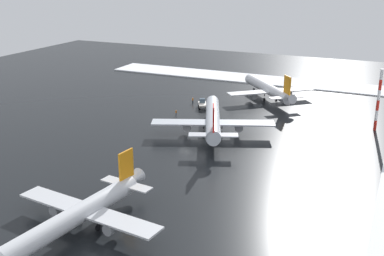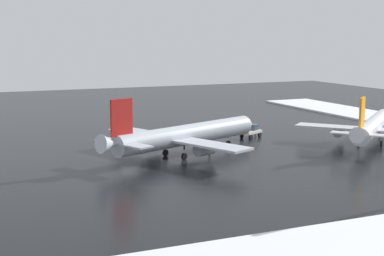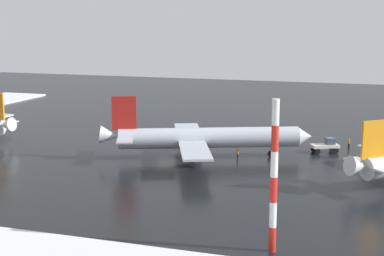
{
  "view_description": "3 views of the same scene",
  "coord_description": "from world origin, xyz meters",
  "px_view_note": "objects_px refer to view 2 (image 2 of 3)",
  "views": [
    {
      "loc": [
        -92.8,
        -43.68,
        37.5
      ],
      "look_at": [
        -1.35,
        -2.37,
        3.84
      ],
      "focal_mm": 45.0,
      "sensor_mm": 36.0,
      "label": 1
    },
    {
      "loc": [
        -28.11,
        -89.27,
        19.35
      ],
      "look_at": [
        10.21,
        -1.93,
        4.2
      ],
      "focal_mm": 55.0,
      "sensor_mm": 36.0,
      "label": 2
    },
    {
      "loc": [
        35.44,
        -92.39,
        22.26
      ],
      "look_at": [
        6.6,
        -5.24,
        5.22
      ],
      "focal_mm": 55.0,
      "sensor_mm": 36.0,
      "label": 3
    }
  ],
  "objects_px": {
    "airplane_parked_portside": "(372,126)",
    "ground_crew_beside_wing": "(256,128)",
    "airplane_parked_starboard": "(184,135)",
    "pushback_tug": "(252,131)",
    "ground_crew_by_nose_gear": "(197,133)",
    "ground_crew_near_tug": "(209,146)"
  },
  "relations": [
    {
      "from": "ground_crew_beside_wing",
      "to": "ground_crew_near_tug",
      "type": "relative_size",
      "value": 1.0
    },
    {
      "from": "airplane_parked_starboard",
      "to": "ground_crew_near_tug",
      "type": "bearing_deg",
      "value": -7.06
    },
    {
      "from": "pushback_tug",
      "to": "ground_crew_beside_wing",
      "type": "relative_size",
      "value": 2.98
    },
    {
      "from": "airplane_parked_starboard",
      "to": "pushback_tug",
      "type": "distance_m",
      "value": 21.34
    },
    {
      "from": "ground_crew_beside_wing",
      "to": "ground_crew_near_tug",
      "type": "bearing_deg",
      "value": 161.56
    },
    {
      "from": "pushback_tug",
      "to": "ground_crew_by_nose_gear",
      "type": "bearing_deg",
      "value": 133.52
    },
    {
      "from": "pushback_tug",
      "to": "ground_crew_beside_wing",
      "type": "xyz_separation_m",
      "value": [
        3.46,
        4.52,
        -0.31
      ]
    },
    {
      "from": "airplane_parked_starboard",
      "to": "pushback_tug",
      "type": "relative_size",
      "value": 6.49
    },
    {
      "from": "airplane_parked_starboard",
      "to": "ground_crew_beside_wing",
      "type": "bearing_deg",
      "value": 12.15
    },
    {
      "from": "ground_crew_beside_wing",
      "to": "ground_crew_by_nose_gear",
      "type": "bearing_deg",
      "value": 127.19
    },
    {
      "from": "pushback_tug",
      "to": "ground_crew_by_nose_gear",
      "type": "height_order",
      "value": "pushback_tug"
    },
    {
      "from": "airplane_parked_starboard",
      "to": "airplane_parked_portside",
      "type": "bearing_deg",
      "value": -28.08
    },
    {
      "from": "pushback_tug",
      "to": "airplane_parked_starboard",
      "type": "bearing_deg",
      "value": -178.01
    },
    {
      "from": "airplane_parked_starboard",
      "to": "ground_crew_by_nose_gear",
      "type": "bearing_deg",
      "value": 36.16
    },
    {
      "from": "ground_crew_by_nose_gear",
      "to": "pushback_tug",
      "type": "bearing_deg",
      "value": 41.29
    },
    {
      "from": "airplane_parked_starboard",
      "to": "airplane_parked_portside",
      "type": "relative_size",
      "value": 1.26
    },
    {
      "from": "airplane_parked_portside",
      "to": "ground_crew_beside_wing",
      "type": "height_order",
      "value": "airplane_parked_portside"
    },
    {
      "from": "ground_crew_by_nose_gear",
      "to": "ground_crew_beside_wing",
      "type": "bearing_deg",
      "value": 64.96
    },
    {
      "from": "pushback_tug",
      "to": "ground_crew_near_tug",
      "type": "height_order",
      "value": "pushback_tug"
    },
    {
      "from": "airplane_parked_starboard",
      "to": "pushback_tug",
      "type": "bearing_deg",
      "value": 7.38
    },
    {
      "from": "airplane_parked_portside",
      "to": "ground_crew_by_nose_gear",
      "type": "bearing_deg",
      "value": 106.12
    },
    {
      "from": "pushback_tug",
      "to": "ground_crew_beside_wing",
      "type": "distance_m",
      "value": 5.7
    }
  ]
}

